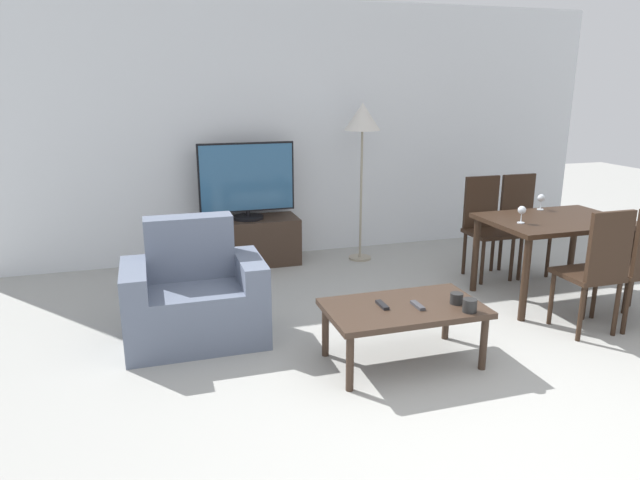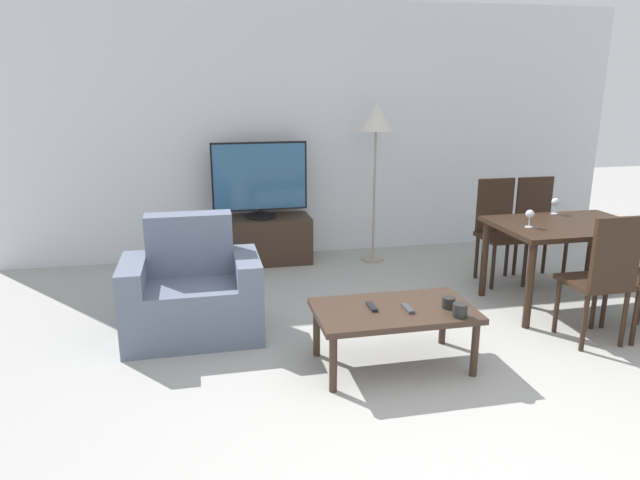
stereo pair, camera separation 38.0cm
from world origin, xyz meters
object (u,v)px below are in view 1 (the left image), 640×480
Objects in this scene: wine_glass_left at (522,211)px; armchair at (195,299)px; dining_chair_far at (522,219)px; coffee_table at (404,312)px; dining_chair_far_left at (485,222)px; wine_glass_center at (541,199)px; remote_primary at (418,305)px; remote_secondary at (382,305)px; dining_chair_near at (597,267)px; floor_lamp at (362,123)px; cup_white_near at (470,305)px; dining_table at (555,229)px; tv_stand at (249,241)px; cup_colored_far at (457,298)px; tv at (247,181)px.

armchair is at bearing 177.54° from wine_glass_left.
armchair is at bearing -168.36° from dining_chair_far.
coffee_table is (1.31, -0.79, 0.05)m from armchair.
dining_chair_far_left is 6.72× the size of wine_glass_left.
remote_primary is at bearing -148.02° from wine_glass_center.
dining_chair_far_left reaches higher than remote_primary.
dining_chair_far_left is 6.54× the size of remote_primary.
remote_secondary is 2.30m from wine_glass_center.
dining_chair_far is 1.04m from wine_glass_left.
dining_chair_near is 2.69m from floor_lamp.
dining_chair_far_left is at bearing 127.35° from wine_glass_center.
cup_white_near is 0.64× the size of wine_glass_center.
dining_chair_far_left is 1.59m from floor_lamp.
wine_glass_center is (1.79, 1.12, 0.41)m from remote_primary.
dining_chair_far reaches higher than dining_table.
dining_chair_far reaches higher than armchair.
remote_secondary is 1.62× the size of cup_white_near.
dining_chair_near is at bearing 1.80° from remote_primary.
dining_chair_far_left is 0.58m from wine_glass_center.
cup_white_near reaches higher than remote_primary.
tv_stand is 2.77m from cup_colored_far.
remote_secondary is (0.46, -2.48, -0.46)m from tv.
cup_colored_far is 0.60× the size of wine_glass_left.
dining_table is (2.37, -1.78, -0.25)m from tv.
wine_glass_left is at bearing 29.20° from remote_primary.
cup_white_near is at bearing -138.29° from wine_glass_left.
wine_glass_left is at bearing -43.04° from tv.
cup_white_near reaches higher than coffee_table.
tv reaches higher than cup_white_near.
cup_colored_far is at bearing -142.96° from wine_glass_center.
dining_chair_near and dining_chair_far_left have the same top height.
floor_lamp is 1.90m from wine_glass_center.
tv is 2.43m from dining_chair_far_left.
remote_secondary is at bearing -107.62° from floor_lamp.
dining_chair_far reaches higher than coffee_table.
cup_colored_far is 1.93m from wine_glass_center.
remote_secondary is (1.17, -0.76, 0.10)m from armchair.
dining_chair_far is 1.88m from floor_lamp.
dining_table is (2.37, -1.78, 0.39)m from tv_stand.
dining_chair_far_left is at bearing 40.14° from remote_secondary.
dining_chair_near reaches higher than wine_glass_left.
dining_chair_near is at bearing -15.40° from armchair.
cup_white_near is at bearing -125.33° from dining_chair_far_left.
tv_stand is 6.92× the size of remote_secondary.
tv is 2.94m from cup_white_near.
tv_stand is 2.99m from dining_table.
remote_primary is (0.68, -2.56, -0.46)m from tv.
tv is 0.59× the size of floor_lamp.
dining_chair_far_left is 2.08m from cup_white_near.
dining_chair_near is 1.15m from wine_glass_center.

